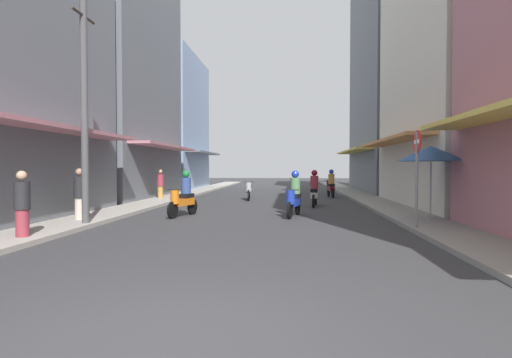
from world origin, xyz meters
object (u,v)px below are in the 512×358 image
motorbike_silver (249,190)px  pedestrian_foreground (80,196)px  motorbike_maroon (331,185)px  motorbike_blue (294,196)px  motorbike_orange (183,196)px  utility_pole (84,109)px  motorbike_white (315,190)px  pedestrian_far (22,207)px  pedestrian_midway (160,185)px  street_sign_no_entry (417,166)px  vendor_umbrella (431,154)px

motorbike_silver → pedestrian_foreground: bearing=-114.7°
motorbike_maroon → motorbike_silver: bearing=-153.0°
motorbike_blue → motorbike_orange: same height
motorbike_silver → utility_pole: bearing=-110.1°
motorbike_white → pedestrian_foreground: size_ratio=1.09×
pedestrian_foreground → pedestrian_far: (0.31, -3.08, -0.02)m
motorbike_blue → pedestrian_midway: pedestrian_midway is taller
motorbike_maroon → motorbike_white: bearing=-102.6°
pedestrian_midway → motorbike_blue: bearing=-43.0°
motorbike_blue → motorbike_maroon: same height
pedestrian_midway → street_sign_no_entry: street_sign_no_entry is taller
motorbike_white → pedestrian_foreground: bearing=-141.4°
motorbike_blue → utility_pole: 7.06m
motorbike_blue → street_sign_no_entry: size_ratio=0.67×
motorbike_silver → pedestrian_foreground: 10.01m
pedestrian_foreground → vendor_umbrella: bearing=4.2°
motorbike_silver → street_sign_no_entry: size_ratio=0.68×
motorbike_maroon → motorbike_white: size_ratio=1.00×
motorbike_white → pedestrian_foreground: (-7.36, -5.88, 0.12)m
pedestrian_midway → street_sign_no_entry: size_ratio=0.60×
motorbike_blue → motorbike_silver: size_ratio=0.98×
pedestrian_midway → motorbike_silver: bearing=8.5°
pedestrian_midway → motorbike_maroon: bearing=18.1°
motorbike_white → pedestrian_far: pedestrian_far is taller
vendor_umbrella → street_sign_no_entry: size_ratio=0.88×
utility_pole → street_sign_no_entry: bearing=-0.5°
motorbike_white → street_sign_no_entry: size_ratio=0.68×
pedestrian_midway → utility_pole: (0.86, -9.19, 2.54)m
motorbike_silver → pedestrian_midway: size_ratio=1.14×
vendor_umbrella → pedestrian_foreground: bearing=-175.8°
motorbike_maroon → motorbike_silver: motorbike_maroon is taller
street_sign_no_entry → pedestrian_foreground: bearing=174.9°
motorbike_white → motorbike_silver: (-3.18, 3.21, -0.20)m
motorbike_white → street_sign_no_entry: 7.17m
vendor_umbrella → utility_pole: size_ratio=0.36×
motorbike_maroon → pedestrian_far: pedestrian_far is taller
motorbike_blue → pedestrian_midway: size_ratio=1.12×
motorbike_orange → street_sign_no_entry: size_ratio=0.66×
utility_pole → street_sign_no_entry: size_ratio=2.45×
motorbike_white → vendor_umbrella: size_ratio=0.78×
pedestrian_midway → motorbike_orange: bearing=-65.6°
motorbike_blue → motorbike_white: (0.91, 3.72, 0.00)m
motorbike_blue → pedestrian_midway: (-6.73, 6.26, 0.09)m
motorbike_orange → motorbike_silver: bearing=78.0°
motorbike_white → utility_pole: utility_pole is taller
vendor_umbrella → utility_pole: 10.10m
motorbike_blue → motorbike_silver: bearing=108.1°
motorbike_silver → pedestrian_far: (-3.87, -12.17, 0.30)m
motorbike_silver → utility_pole: 10.87m
motorbike_blue → vendor_umbrella: vendor_umbrella is taller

